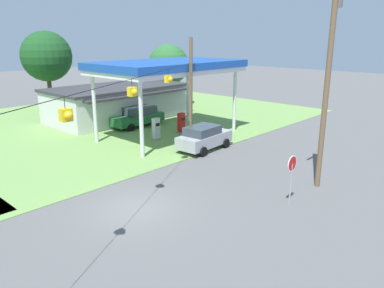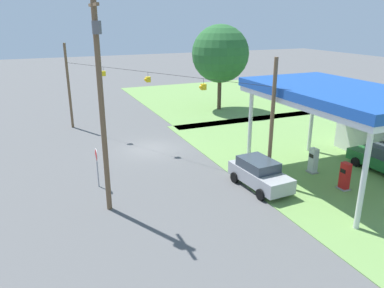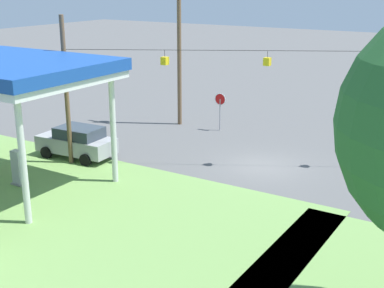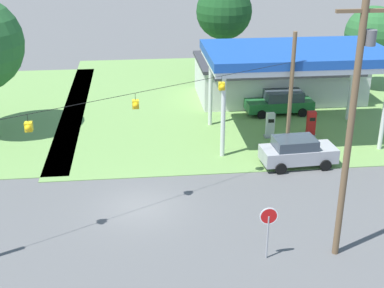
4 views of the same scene
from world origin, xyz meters
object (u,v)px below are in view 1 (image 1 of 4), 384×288
(stop_sign_roadside, at_px, (292,169))
(tree_far_back, at_px, (169,65))
(gas_station_store, at_px, (118,102))
(car_at_pumps_rear, at_px, (138,117))
(fuel_pump_near, at_px, (156,129))
(fuel_pump_far, at_px, (181,124))
(tree_behind_station, at_px, (46,57))
(car_at_pumps_front, at_px, (204,137))
(gas_station_canopy, at_px, (168,68))
(utility_pole_main, at_px, (329,69))

(stop_sign_roadside, bearing_deg, tree_far_back, -121.40)
(gas_station_store, xyz_separation_m, tree_far_back, (8.29, 1.42, 3.14))
(car_at_pumps_rear, height_order, stop_sign_roadside, stop_sign_roadside)
(fuel_pump_near, distance_m, fuel_pump_far, 2.84)
(car_at_pumps_rear, relative_size, tree_behind_station, 0.60)
(car_at_pumps_front, bearing_deg, fuel_pump_far, 59.41)
(gas_station_canopy, distance_m, utility_pole_main, 13.81)
(fuel_pump_near, relative_size, stop_sign_roadside, 0.70)
(gas_station_store, distance_m, tree_far_back, 8.98)
(gas_station_canopy, height_order, car_at_pumps_front, gas_station_canopy)
(fuel_pump_far, bearing_deg, utility_pole_main, -103.10)
(gas_station_canopy, bearing_deg, tree_behind_station, 97.51)
(fuel_pump_far, relative_size, tree_far_back, 0.25)
(tree_behind_station, bearing_deg, tree_far_back, -25.87)
(stop_sign_roadside, distance_m, tree_far_back, 28.10)
(gas_station_canopy, distance_m, fuel_pump_far, 4.94)
(gas_station_store, height_order, stop_sign_roadside, gas_station_store)
(car_at_pumps_rear, bearing_deg, car_at_pumps_front, 79.63)
(utility_pole_main, bearing_deg, fuel_pump_near, 88.58)
(stop_sign_roadside, bearing_deg, tree_behind_station, -95.50)
(gas_station_store, relative_size, tree_behind_station, 1.56)
(gas_station_store, distance_m, fuel_pump_far, 8.76)
(gas_station_store, distance_m, tree_behind_station, 8.98)
(gas_station_canopy, xyz_separation_m, fuel_pump_far, (1.42, -0.00, -4.73))
(fuel_pump_near, relative_size, car_at_pumps_rear, 0.34)
(tree_behind_station, bearing_deg, car_at_pumps_rear, -77.06)
(stop_sign_roadside, distance_m, utility_pole_main, 5.51)
(gas_station_store, xyz_separation_m, car_at_pumps_front, (-2.23, -13.31, -0.72))
(fuel_pump_near, height_order, car_at_pumps_front, car_at_pumps_front)
(stop_sign_roadside, height_order, tree_behind_station, tree_behind_station)
(fuel_pump_near, xyz_separation_m, fuel_pump_far, (2.84, 0.00, 0.00))
(fuel_pump_near, bearing_deg, car_at_pumps_rear, 67.34)
(gas_station_store, bearing_deg, utility_pole_main, -97.87)
(car_at_pumps_front, xyz_separation_m, car_at_pumps_rear, (1.39, 9.17, 0.00))
(tree_far_back, bearing_deg, stop_sign_roadside, -121.40)
(fuel_pump_far, xyz_separation_m, tree_far_back, (8.21, 10.14, 3.95))
(fuel_pump_far, distance_m, car_at_pumps_front, 5.14)
(tree_far_back, bearing_deg, car_at_pumps_rear, -148.72)
(utility_pole_main, distance_m, tree_behind_station, 29.50)
(car_at_pumps_front, xyz_separation_m, tree_behind_station, (-1.19, 20.41, 5.03))
(car_at_pumps_front, relative_size, tree_behind_station, 0.53)
(fuel_pump_near, height_order, tree_far_back, tree_far_back)
(tree_far_back, bearing_deg, fuel_pump_near, -137.46)
(gas_station_store, bearing_deg, gas_station_canopy, -98.71)
(fuel_pump_far, bearing_deg, gas_station_canopy, 179.94)
(gas_station_canopy, relative_size, car_at_pumps_rear, 2.28)
(fuel_pump_far, height_order, stop_sign_roadside, stop_sign_roadside)
(gas_station_store, bearing_deg, car_at_pumps_rear, -101.50)
(gas_station_canopy, relative_size, fuel_pump_near, 6.65)
(fuel_pump_near, distance_m, car_at_pumps_front, 4.62)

